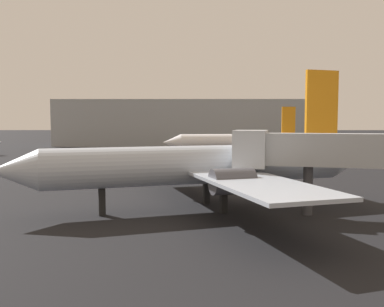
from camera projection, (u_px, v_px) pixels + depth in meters
The scene contains 3 objects.
airplane_at_gate at pixel (205, 165), 33.08m from camera, with size 29.99×28.38×11.27m.
airplane_far_left at pixel (239, 142), 77.61m from camera, with size 27.91×22.39×9.60m.
terminal_building at pixel (194, 123), 122.27m from camera, with size 75.86×23.45×12.67m, color #999EA3.
Camera 1 is at (-1.82, -10.40, 6.98)m, focal length 39.20 mm.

